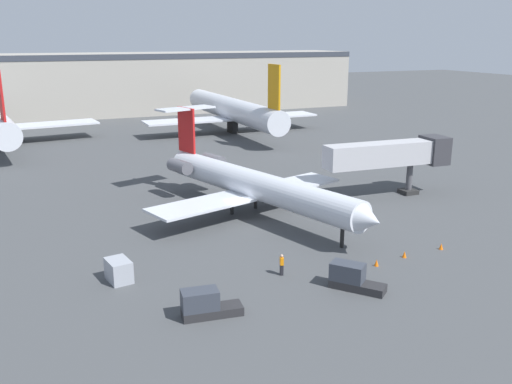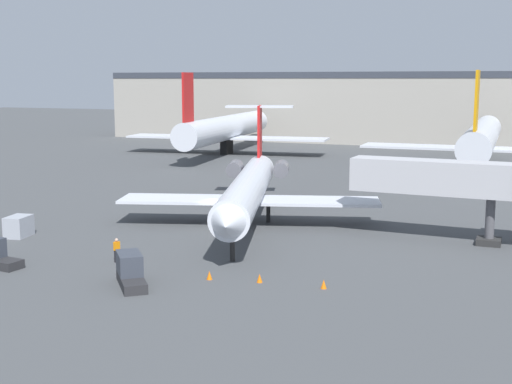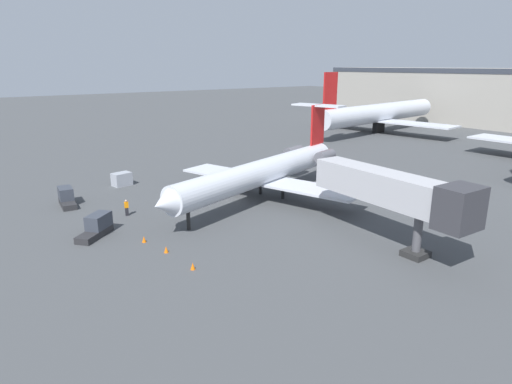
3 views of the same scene
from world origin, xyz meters
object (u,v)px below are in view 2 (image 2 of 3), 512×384
Objects in this scene: parked_airliner_west_end at (226,129)px; parked_airliner_west_mid at (482,138)px; baggage_tug_trailing at (130,271)px; cargo_container_uld at (19,226)px; traffic_cone_mid at (324,284)px; regional_jet at (249,187)px; ground_crew_marshaller at (117,250)px; traffic_cone_near at (260,278)px; traffic_cone_far at (209,275)px; jet_bridge at (463,180)px.

parked_airliner_west_end is 41.66m from parked_airliner_west_mid.
baggage_tug_trailing is 17.33m from cargo_container_uld.
regional_jet is at bearing 125.75° from traffic_cone_mid.
parked_airliner_west_mid reaches higher than ground_crew_marshaller.
parked_airliner_west_mid is (31.44, 58.84, 3.55)m from cargo_container_uld.
ground_crew_marshaller is (-3.70, -15.07, -2.45)m from regional_jet.
parked_airliner_west_mid reaches higher than parked_airliner_west_end.
traffic_cone_near is at bearing -65.60° from regional_jet.
traffic_cone_far is (7.74, -1.43, -0.58)m from ground_crew_marshaller.
jet_bridge is at bearing -87.95° from parked_airliner_west_mid.
traffic_cone_mid is 76.96m from parked_airliner_west_end.
jet_bridge is 17.52m from traffic_cone_mid.
regional_jet is 17.75m from traffic_cone_near.
baggage_tug_trailing reaches higher than traffic_cone_far.
traffic_cone_mid is at bearing 17.40° from baggage_tug_trailing.
traffic_cone_mid is 7.29m from traffic_cone_far.
jet_bridge is 35.22m from cargo_container_uld.
regional_jet reaches higher than cargo_container_uld.
traffic_cone_near is at bearing -4.46° from ground_crew_marshaller.
regional_jet is 12.36× the size of cargo_container_uld.
ground_crew_marshaller is at bearing -107.47° from parked_airliner_west_mid.
regional_jet reaches higher than traffic_cone_near.
jet_bridge is 27.76× the size of traffic_cone_near.
parked_airliner_west_mid reaches higher than traffic_cone_near.
parked_airliner_west_end is at bearing 99.01° from cargo_container_uld.
jet_bridge is 27.76× the size of traffic_cone_far.
traffic_cone_near and traffic_cone_mid have the same top height.
ground_crew_marshaller reaches higher than traffic_cone_far.
cargo_container_uld is at bearing 161.90° from ground_crew_marshaller.
parked_airliner_west_end is (-10.00, 63.09, 3.50)m from cargo_container_uld.
traffic_cone_far is (19.45, -5.26, -0.56)m from cargo_container_uld.
traffic_cone_near is at bearing -97.89° from parked_airliner_west_mid.
traffic_cone_far is at bearing -10.45° from ground_crew_marshaller.
jet_bridge is 9.04× the size of ground_crew_marshaller.
cargo_container_uld is at bearing 170.57° from traffic_cone_mid.
cargo_container_uld is (-11.71, 3.83, -0.02)m from ground_crew_marshaller.
jet_bridge is 21.89m from traffic_cone_far.
regional_jet is 57.74m from parked_airliner_west_end.
traffic_cone_mid and traffic_cone_far have the same top height.
parked_airliner_west_end is at bearing 113.32° from traffic_cone_far.
baggage_tug_trailing is 1.60× the size of cargo_container_uld.
traffic_cone_near is at bearing -11.68° from cargo_container_uld.
parked_airliner_west_mid is (16.03, 47.60, 1.08)m from regional_jet.
regional_jet is 18.18× the size of ground_crew_marshaller.
regional_jet is 17.26m from traffic_cone_far.
traffic_cone_near is 0.01× the size of parked_airliner_west_mid.
jet_bridge is 27.76× the size of traffic_cone_mid.
regional_jet is at bearing 179.84° from jet_bridge.
parked_airliner_west_end reaches higher than traffic_cone_far.
ground_crew_marshaller is 70.43m from parked_airliner_west_end.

